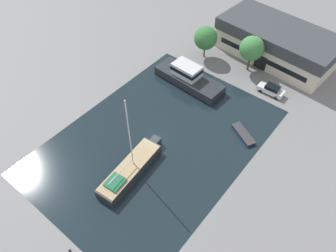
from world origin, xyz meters
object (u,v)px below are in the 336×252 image
(motor_cruiser, at_px, (188,77))
(quay_tree_near_building, at_px, (252,48))
(small_dinghy, at_px, (243,134))
(sailboat_moored, at_px, (131,169))
(quay_tree_by_water, at_px, (206,38))
(parked_car, at_px, (271,89))
(warehouse_building, at_px, (277,43))

(motor_cruiser, bearing_deg, quay_tree_near_building, -29.22)
(small_dinghy, bearing_deg, sailboat_moored, -1.09)
(quay_tree_near_building, relative_size, small_dinghy, 1.39)
(small_dinghy, bearing_deg, quay_tree_near_building, -124.55)
(small_dinghy, bearing_deg, motor_cruiser, -80.25)
(sailboat_moored, xyz_separation_m, motor_cruiser, (-5.13, 19.93, 0.50))
(quay_tree_by_water, height_order, motor_cruiser, quay_tree_by_water)
(quay_tree_near_building, height_order, motor_cruiser, quay_tree_near_building)
(quay_tree_by_water, xyz_separation_m, sailboat_moored, (7.42, -28.07, -3.23))
(quay_tree_near_building, distance_m, quay_tree_by_water, 8.63)
(parked_car, xyz_separation_m, small_dinghy, (1.23, -11.11, -0.56))
(quay_tree_near_building, relative_size, quay_tree_by_water, 1.08)
(quay_tree_by_water, relative_size, sailboat_moored, 0.47)
(parked_car, relative_size, small_dinghy, 0.93)
(warehouse_building, height_order, motor_cruiser, warehouse_building)
(quay_tree_by_water, height_order, sailboat_moored, sailboat_moored)
(quay_tree_by_water, relative_size, motor_cruiser, 0.48)
(warehouse_building, relative_size, quay_tree_near_building, 3.34)
(warehouse_building, xyz_separation_m, motor_cruiser, (-8.07, -16.46, -1.80))
(warehouse_building, bearing_deg, parked_car, -61.29)
(small_dinghy, bearing_deg, warehouse_building, -137.22)
(sailboat_moored, height_order, motor_cruiser, sailboat_moored)
(parked_car, bearing_deg, quay_tree_by_water, 83.23)
(motor_cruiser, bearing_deg, sailboat_moored, -162.92)
(quay_tree_by_water, height_order, parked_car, quay_tree_by_water)
(parked_car, height_order, motor_cruiser, motor_cruiser)
(quay_tree_near_building, height_order, small_dinghy, quay_tree_near_building)
(quay_tree_near_building, xyz_separation_m, sailboat_moored, (-1.02, -29.82, -3.70))
(quay_tree_by_water, distance_m, small_dinghy, 20.67)
(quay_tree_near_building, xyz_separation_m, motor_cruiser, (-6.15, -9.90, -3.20))
(quay_tree_near_building, bearing_deg, quay_tree_by_water, -168.23)
(quay_tree_near_building, relative_size, sailboat_moored, 0.51)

